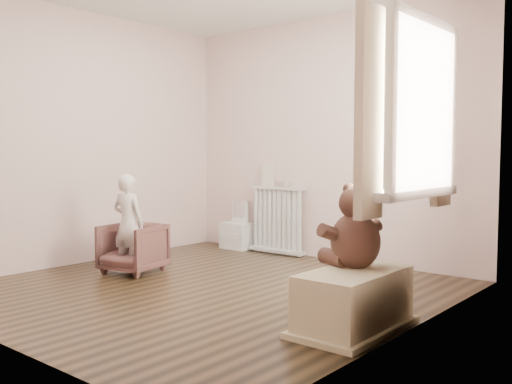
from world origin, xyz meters
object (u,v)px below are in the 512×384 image
Objects in this scene: armchair at (133,248)px; teddy_bear at (355,225)px; radiator at (277,219)px; plush_cat at (420,173)px; child at (128,223)px; toy_bench at (354,299)px; toy_vanity at (237,226)px.

armchair is 2.50m from teddy_bear.
radiator is 2.71m from teddy_bear.
child is at bearing 174.98° from plush_cat.
toy_vanity is at bearing 145.16° from toy_bench.
plush_cat is (2.66, 0.53, 0.52)m from child.
plush_cat reaches higher than teddy_bear.
radiator is at bearing 135.16° from plush_cat.
plush_cat reaches higher than radiator.
radiator reaches higher than toy_vanity.
radiator is at bearing -115.86° from child.
plush_cat reaches higher than toy_bench.
child reaches higher than toy_vanity.
plush_cat is (2.80, -1.18, 0.72)m from toy_vanity.
plush_cat is at bearing 78.19° from toy_bench.
toy_vanity is 1.04× the size of teddy_bear.
teddy_bear reaches higher than radiator.
plush_cat is (2.66, 0.48, 0.76)m from armchair.
child is 2.76m from plush_cat.
toy_vanity reaches higher than toy_bench.
radiator is 0.59m from toy_vanity.
toy_bench is at bearing 164.71° from child.
armchair is (-0.43, -1.69, -0.15)m from radiator.
teddy_bear reaches higher than toy_vanity.
plush_cat reaches higher than toy_vanity.
child is 2.54m from toy_bench.
child reaches higher than armchair.
armchair is 2.80m from plush_cat.
toy_bench is at bearing -118.06° from plush_cat.
child reaches higher than teddy_bear.
child is at bearing -85.06° from toy_vanity.
toy_vanity reaches higher than armchair.
toy_vanity is (-0.58, -0.03, -0.11)m from radiator.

